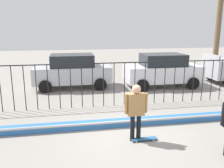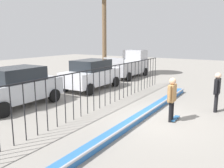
# 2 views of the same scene
# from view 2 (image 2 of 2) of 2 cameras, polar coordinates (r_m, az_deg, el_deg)

# --- Properties ---
(ground_plane) EXTENTS (60.00, 60.00, 0.00)m
(ground_plane) POSITION_cam_2_polar(r_m,az_deg,el_deg) (10.01, 11.20, -8.30)
(ground_plane) COLOR gray
(bowl_coping_ledge) EXTENTS (11.00, 0.40, 0.27)m
(bowl_coping_ledge) POSITION_cam_2_polar(r_m,az_deg,el_deg) (10.20, 7.73, -7.10)
(bowl_coping_ledge) COLOR #2D6BB7
(bowl_coping_ledge) RESTS_ON ground
(perimeter_fence) EXTENTS (14.04, 0.04, 1.92)m
(perimeter_fence) POSITION_cam_2_polar(r_m,az_deg,el_deg) (11.02, -3.02, -0.01)
(perimeter_fence) COLOR black
(perimeter_fence) RESTS_ON ground
(skateboarder) EXTENTS (0.71, 0.27, 1.76)m
(skateboarder) POSITION_cam_2_polar(r_m,az_deg,el_deg) (9.59, 14.19, -2.70)
(skateboarder) COLOR black
(skateboarder) RESTS_ON ground
(skateboard) EXTENTS (0.80, 0.20, 0.07)m
(skateboard) POSITION_cam_2_polar(r_m,az_deg,el_deg) (10.08, 14.84, -7.97)
(skateboard) COLOR #26598C
(skateboard) RESTS_ON ground
(camera_operator) EXTENTS (0.72, 0.27, 1.78)m
(camera_operator) POSITION_cam_2_polar(r_m,az_deg,el_deg) (11.51, 23.90, -1.01)
(camera_operator) COLOR black
(camera_operator) RESTS_ON ground
(parked_car_silver) EXTENTS (4.30, 2.12, 1.90)m
(parked_car_silver) POSITION_cam_2_polar(r_m,az_deg,el_deg) (12.34, -21.75, -0.55)
(parked_car_silver) COLOR #B7BABF
(parked_car_silver) RESTS_ON ground
(parked_car_white) EXTENTS (4.30, 2.12, 1.90)m
(parked_car_white) POSITION_cam_2_polar(r_m,az_deg,el_deg) (15.48, -4.96, 2.36)
(parked_car_white) COLOR silver
(parked_car_white) RESTS_ON ground
(pickup_truck) EXTENTS (4.70, 2.12, 2.24)m
(pickup_truck) POSITION_cam_2_polar(r_m,az_deg,el_deg) (20.41, 4.05, 4.61)
(pickup_truck) COLOR #B7B7BC
(pickup_truck) RESTS_ON ground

